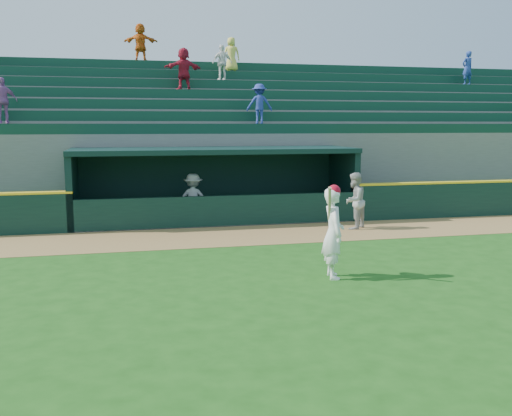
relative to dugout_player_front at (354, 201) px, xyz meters
name	(u,v)px	position (x,y,z in m)	size (l,w,h in m)	color
ground	(273,280)	(-3.98, -5.17, -0.88)	(120.00, 120.00, 0.00)	#1C4E13
warning_track	(230,236)	(-3.98, -0.27, -0.88)	(40.00, 3.00, 0.01)	olive
dugout_player_front	(354,201)	(0.00, 0.00, 0.00)	(0.86, 0.67, 1.77)	#A2A29D
dugout_player_inside	(193,199)	(-4.77, 2.12, -0.06)	(1.07, 0.61, 1.66)	#A8A8A3
dugout	(214,180)	(-3.98, 2.84, 0.47)	(9.40, 2.80, 2.46)	slate
stands	(196,145)	(-3.99, 7.41, 1.52)	(34.50, 6.27, 7.59)	slate
batter_at_plate	(333,232)	(-2.70, -5.28, 0.11)	(0.57, 0.84, 2.01)	white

